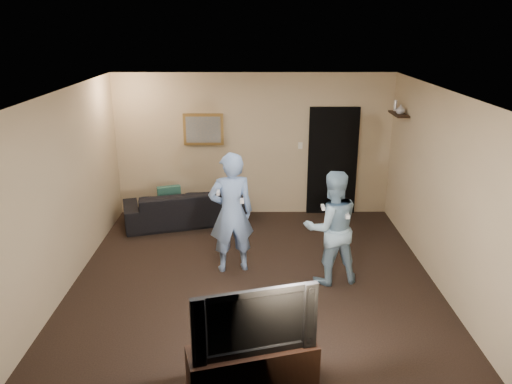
{
  "coord_description": "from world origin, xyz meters",
  "views": [
    {
      "loc": [
        -0.01,
        -6.36,
        3.42
      ],
      "look_at": [
        0.03,
        0.3,
        1.15
      ],
      "focal_mm": 35.0,
      "sensor_mm": 36.0,
      "label": 1
    }
  ],
  "objects_px": {
    "tv_console": "(252,367)",
    "sofa": "(185,206)",
    "television": "(252,316)",
    "wii_player_left": "(231,213)",
    "wii_player_right": "(331,227)"
  },
  "relations": [
    {
      "from": "tv_console",
      "to": "wii_player_right",
      "type": "bearing_deg",
      "value": 48.74
    },
    {
      "from": "tv_console",
      "to": "sofa",
      "type": "bearing_deg",
      "value": 90.67
    },
    {
      "from": "television",
      "to": "wii_player_left",
      "type": "bearing_deg",
      "value": 81.7
    },
    {
      "from": "television",
      "to": "wii_player_left",
      "type": "xyz_separation_m",
      "value": [
        -0.3,
        2.51,
        0.06
      ]
    },
    {
      "from": "sofa",
      "to": "wii_player_left",
      "type": "xyz_separation_m",
      "value": [
        0.91,
        -1.8,
        0.57
      ]
    },
    {
      "from": "sofa",
      "to": "wii_player_right",
      "type": "relative_size",
      "value": 1.32
    },
    {
      "from": "sofa",
      "to": "wii_player_left",
      "type": "bearing_deg",
      "value": 101.43
    },
    {
      "from": "sofa",
      "to": "wii_player_left",
      "type": "height_order",
      "value": "wii_player_left"
    },
    {
      "from": "television",
      "to": "tv_console",
      "type": "bearing_deg",
      "value": -15.04
    },
    {
      "from": "wii_player_left",
      "to": "wii_player_right",
      "type": "bearing_deg",
      "value": -14.17
    },
    {
      "from": "tv_console",
      "to": "television",
      "type": "height_order",
      "value": "television"
    },
    {
      "from": "television",
      "to": "sofa",
      "type": "bearing_deg",
      "value": 90.67
    },
    {
      "from": "television",
      "to": "wii_player_left",
      "type": "relative_size",
      "value": 0.68
    },
    {
      "from": "tv_console",
      "to": "television",
      "type": "xyz_separation_m",
      "value": [
        -0.0,
        0.0,
        0.56
      ]
    },
    {
      "from": "tv_console",
      "to": "television",
      "type": "distance_m",
      "value": 0.56
    }
  ]
}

